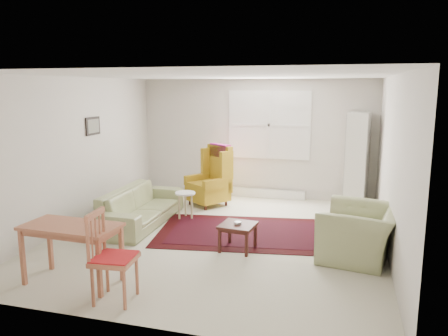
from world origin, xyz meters
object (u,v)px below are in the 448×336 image
(desk, at_px, (73,254))
(desk_chair, at_px, (114,257))
(sofa, at_px, (140,200))
(wingback_chair, at_px, (208,175))
(stool, at_px, (185,205))
(cabinet, at_px, (357,161))
(coffee_table, at_px, (238,237))
(armchair, at_px, (359,228))

(desk, xyz_separation_m, desk_chair, (0.72, -0.27, 0.14))
(sofa, distance_m, wingback_chair, 1.66)
(stool, xyz_separation_m, cabinet, (2.95, 1.57, 0.69))
(desk, bearing_deg, coffee_table, 43.67)
(desk_chair, bearing_deg, sofa, 15.25)
(desk_chair, bearing_deg, stool, 0.86)
(coffee_table, relative_size, stool, 0.99)
(sofa, distance_m, desk, 2.35)
(armchair, distance_m, stool, 3.16)
(cabinet, bearing_deg, coffee_table, -113.00)
(coffee_table, relative_size, cabinet, 0.26)
(wingback_chair, relative_size, desk, 1.06)
(desk, bearing_deg, desk_chair, -20.68)
(desk_chair, bearing_deg, wingback_chair, -2.30)
(cabinet, distance_m, desk_chair, 5.37)
(sofa, distance_m, cabinet, 4.18)
(wingback_chair, bearing_deg, desk, -62.48)
(sofa, xyz_separation_m, desk_chair, (0.99, -2.60, 0.08))
(armchair, xyz_separation_m, stool, (-2.95, 1.10, -0.19))
(armchair, height_order, cabinet, cabinet)
(armchair, bearing_deg, cabinet, -170.09)
(armchair, bearing_deg, stool, -100.60)
(armchair, xyz_separation_m, desk, (-3.32, -1.73, -0.07))
(desk, relative_size, desk_chair, 1.13)
(stool, xyz_separation_m, desk_chair, (0.35, -3.11, 0.26))
(sofa, bearing_deg, cabinet, -61.20)
(armchair, bearing_deg, sofa, -89.53)
(coffee_table, bearing_deg, sofa, 158.59)
(sofa, bearing_deg, coffee_table, -112.69)
(desk_chair, bearing_deg, cabinet, -34.65)
(stool, bearing_deg, cabinet, 28.03)
(coffee_table, bearing_deg, cabinet, 59.45)
(cabinet, xyz_separation_m, desk_chair, (-2.61, -4.68, -0.43))
(sofa, relative_size, stool, 4.34)
(coffee_table, relative_size, desk, 0.42)
(wingback_chair, xyz_separation_m, desk, (-0.49, -3.80, -0.24))
(sofa, bearing_deg, wingback_chair, -28.55)
(wingback_chair, height_order, cabinet, cabinet)
(wingback_chair, relative_size, cabinet, 0.65)
(armchair, xyz_separation_m, desk_chair, (-2.61, -2.00, 0.07))
(coffee_table, relative_size, desk_chair, 0.48)
(sofa, bearing_deg, stool, -52.77)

